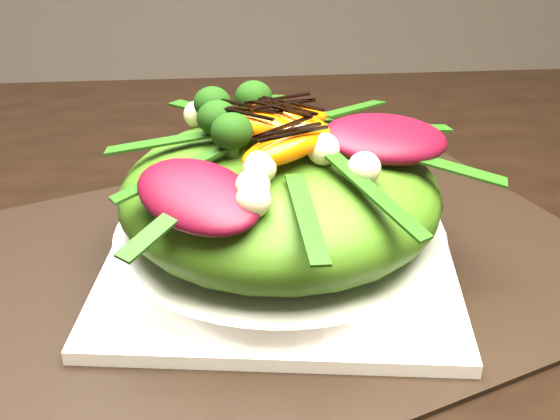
{
  "coord_description": "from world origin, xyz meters",
  "views": [
    {
      "loc": [
        -0.12,
        -0.41,
        1.03
      ],
      "look_at": [
        -0.08,
        0.03,
        0.79
      ],
      "focal_mm": 48.0,
      "sensor_mm": 36.0,
      "label": 1
    }
  ],
  "objects": [
    {
      "name": "orange_segment",
      "position": [
        -0.08,
        0.03,
        0.85
      ],
      "size": [
        0.07,
        0.04,
        0.02
      ],
      "primitive_type": "ellipsoid",
      "rotation": [
        0.0,
        0.0,
        -0.15
      ],
      "color": "#EB5603",
      "rests_on": "lettuce_mound"
    },
    {
      "name": "balsamic_drizzle",
      "position": [
        -0.08,
        0.03,
        0.86
      ],
      "size": [
        0.04,
        0.01,
        0.0
      ],
      "primitive_type": "cube",
      "rotation": [
        0.0,
        0.0,
        -0.15
      ],
      "color": "black",
      "rests_on": "orange_segment"
    },
    {
      "name": "placemat",
      "position": [
        -0.08,
        0.03,
        0.75
      ],
      "size": [
        0.53,
        0.48,
        0.0
      ],
      "primitive_type": "cube",
      "rotation": [
        0.0,
        0.0,
        0.39
      ],
      "color": "black",
      "rests_on": "dining_table"
    },
    {
      "name": "radicchio_leaf",
      "position": [
        -0.01,
        0.02,
        0.85
      ],
      "size": [
        0.09,
        0.07,
        0.02
      ],
      "primitive_type": "ellipsoid",
      "rotation": [
        0.0,
        0.0,
        0.17
      ],
      "color": "#470716",
      "rests_on": "lettuce_mound"
    },
    {
      "name": "salad_bowl",
      "position": [
        -0.08,
        0.03,
        0.77
      ],
      "size": [
        0.25,
        0.25,
        0.02
      ],
      "primitive_type": "cylinder",
      "rotation": [
        0.0,
        0.0,
        -0.11
      ],
      "color": "silver",
      "rests_on": "plate_base"
    },
    {
      "name": "lettuce_mound",
      "position": [
        -0.08,
        0.03,
        0.81
      ],
      "size": [
        0.27,
        0.27,
        0.08
      ],
      "primitive_type": "ellipsoid",
      "rotation": [
        0.0,
        0.0,
        0.29
      ],
      "color": "#3D6713",
      "rests_on": "salad_bowl"
    },
    {
      "name": "dining_table",
      "position": [
        0.0,
        0.0,
        0.73
      ],
      "size": [
        1.6,
        0.9,
        0.75
      ],
      "primitive_type": "cube",
      "color": "black",
      "rests_on": "floor"
    },
    {
      "name": "broccoli_floret",
      "position": [
        -0.15,
        0.05,
        0.85
      ],
      "size": [
        0.05,
        0.05,
        0.04
      ],
      "primitive_type": "sphere",
      "rotation": [
        0.0,
        0.0,
        -0.35
      ],
      "color": "black",
      "rests_on": "lettuce_mound"
    },
    {
      "name": "plate_base",
      "position": [
        -0.08,
        0.03,
        0.76
      ],
      "size": [
        0.26,
        0.26,
        0.01
      ],
      "primitive_type": "cube",
      "rotation": [
        0.0,
        0.0,
        -0.13
      ],
      "color": "white",
      "rests_on": "placemat"
    },
    {
      "name": "macadamia_nut",
      "position": [
        -0.06,
        -0.02,
        0.85
      ],
      "size": [
        0.02,
        0.02,
        0.02
      ],
      "primitive_type": "sphere",
      "rotation": [
        0.0,
        0.0,
        0.27
      ],
      "color": "#C3B889",
      "rests_on": "lettuce_mound"
    }
  ]
}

